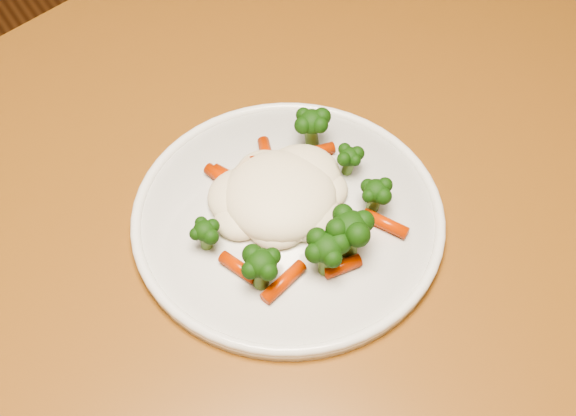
# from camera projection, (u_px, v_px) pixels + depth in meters

# --- Properties ---
(dining_table) EXTENTS (1.41, 1.09, 0.75)m
(dining_table) POSITION_uv_depth(u_px,v_px,m) (310.00, 231.00, 0.80)
(dining_table) COLOR brown
(dining_table) RESTS_ON ground
(plate) EXTENTS (0.29, 0.29, 0.01)m
(plate) POSITION_uv_depth(u_px,v_px,m) (288.00, 217.00, 0.69)
(plate) COLOR white
(plate) RESTS_ON dining_table
(meal) EXTENTS (0.19, 0.18, 0.05)m
(meal) POSITION_uv_depth(u_px,v_px,m) (294.00, 199.00, 0.67)
(meal) COLOR #FDEFCA
(meal) RESTS_ON plate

